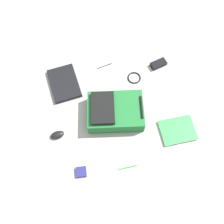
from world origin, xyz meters
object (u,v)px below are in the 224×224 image
Objects in this scene: computer_mouse at (57,135)px; laptop at (64,83)px; cable_coil at (134,78)px; earbud_pouch at (81,172)px; pen_black at (104,66)px; book_comic at (178,130)px; pen_blue at (128,167)px; backpack at (114,111)px; power_brick at (158,64)px.

laptop is at bearing 159.47° from computer_mouse.
cable_coil is 0.90m from earbud_pouch.
computer_mouse is 0.74× the size of pen_black.
pen_blue is at bearing -70.66° from book_comic.
backpack is at bearing 135.31° from earbud_pouch.
pen_black is 0.99× the size of pen_blue.
earbud_pouch reaches higher than cable_coil.
book_comic is 1.98× the size of pen_black.
laptop is 2.95× the size of cable_coil.
laptop is 2.33× the size of pen_blue.
laptop is 0.76m from earbud_pouch.
pen_black is at bearing 175.00° from pen_blue.
cable_coil is at bearing 79.18° from laptop.
cable_coil is 0.80× the size of pen_black.
backpack reaches higher than pen_blue.
computer_mouse is 0.80m from cable_coil.
earbud_pouch is (-0.06, -0.33, 0.01)m from pen_blue.
backpack is 3.39× the size of pen_blue.
pen_blue reaches higher than pen_black.
earbud_pouch is (0.33, 0.11, -0.01)m from computer_mouse.
computer_mouse reaches higher than book_comic.
cable_coil is at bearing 157.77° from pen_blue.
earbud_pouch reaches higher than pen_blue.
pen_black is at bearing 173.95° from backpack.
backpack is 0.52m from earbud_pouch.
power_brick reaches higher than book_comic.
pen_black is 0.91m from pen_blue.
pen_blue is at bearing 79.06° from earbud_pouch.
earbud_pouch reaches higher than pen_black.
backpack is 0.44m from pen_blue.
book_comic is at bearing 17.14° from cable_coil.
pen_blue is (0.16, -0.46, -0.01)m from book_comic.
power_brick is at bearing 145.45° from pen_blue.
earbud_pouch is at bearing -26.24° from pen_black.
pen_blue is (0.83, 0.30, -0.01)m from laptop.
cable_coil reaches higher than pen_black.
cable_coil is (-0.32, 0.74, -0.01)m from computer_mouse.
backpack is at bearing 93.37° from computer_mouse.
pen_black is at bearing 132.78° from computer_mouse.
book_comic is 0.93m from computer_mouse.
pen_blue is at bearing 19.71° from laptop.
computer_mouse is 0.77× the size of power_brick.
earbud_pouch is at bearing -2.95° from laptop.
pen_blue is at bearing -22.23° from cable_coil.
backpack reaches higher than book_comic.
pen_blue is (0.78, -0.54, -0.01)m from power_brick.
book_comic reaches higher than cable_coil.
cable_coil is at bearing 111.95° from computer_mouse.
backpack reaches higher than pen_black.
laptop is (-0.39, -0.32, -0.05)m from backpack.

